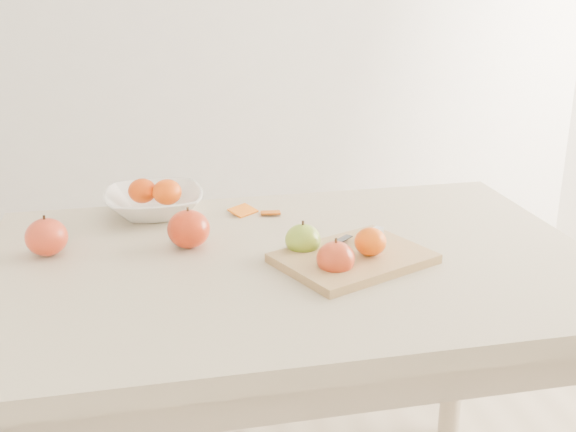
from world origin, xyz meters
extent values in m
cube|color=#C0B091|center=(0.00, 0.00, 0.73)|extent=(1.20, 0.80, 0.04)
cylinder|color=#BCAA8E|center=(-0.54, 0.34, 0.35)|extent=(0.06, 0.06, 0.71)
cylinder|color=#BCAA8E|center=(0.54, 0.34, 0.35)|extent=(0.06, 0.06, 0.71)
cube|color=tan|center=(0.11, -0.05, 0.76)|extent=(0.34, 0.30, 0.02)
ellipsoid|color=#E35E08|center=(0.14, -0.06, 0.80)|extent=(0.06, 0.06, 0.05)
imported|color=white|center=(-0.26, 0.32, 0.78)|extent=(0.22, 0.22, 0.06)
ellipsoid|color=#E04A07|center=(-0.28, 0.33, 0.81)|extent=(0.06, 0.06, 0.06)
ellipsoid|color=#E44108|center=(-0.23, 0.30, 0.81)|extent=(0.07, 0.07, 0.06)
cube|color=orange|center=(-0.06, 0.28, 0.75)|extent=(0.07, 0.07, 0.01)
cube|color=#C5560D|center=(0.00, 0.26, 0.75)|extent=(0.05, 0.04, 0.01)
cube|color=silver|center=(0.17, 0.03, 0.78)|extent=(0.07, 0.06, 0.01)
cube|color=#37393F|center=(0.09, 0.00, 0.78)|extent=(0.08, 0.07, 0.00)
ellipsoid|color=#608F1F|center=(0.02, 0.01, 0.78)|extent=(0.07, 0.07, 0.06)
ellipsoid|color=maroon|center=(-0.48, 0.12, 0.79)|extent=(0.08, 0.08, 0.08)
ellipsoid|color=#980610|center=(0.06, -0.10, 0.78)|extent=(0.07, 0.07, 0.07)
ellipsoid|color=#9C0E03|center=(-0.20, 0.10, 0.79)|extent=(0.09, 0.09, 0.08)
camera|label=1|loc=(-0.29, -1.29, 1.31)|focal=45.00mm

